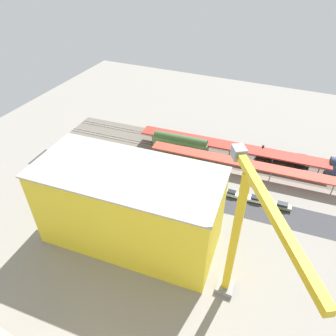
# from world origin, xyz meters

# --- Properties ---
(ground_plane) EXTENTS (174.93, 174.93, 0.00)m
(ground_plane) POSITION_xyz_m (0.00, 0.00, 0.00)
(ground_plane) COLOR gray
(ground_plane) RESTS_ON ground
(rail_bed) EXTENTS (109.94, 20.21, 0.01)m
(rail_bed) POSITION_xyz_m (0.00, -20.06, 0.00)
(rail_bed) COLOR #665E54
(rail_bed) RESTS_ON ground
(street_asphalt) EXTENTS (109.65, 14.72, 0.01)m
(street_asphalt) POSITION_xyz_m (0.00, 2.61, 0.00)
(street_asphalt) COLOR #38383D
(street_asphalt) RESTS_ON ground
(track_rails) EXTENTS (109.19, 13.79, 0.12)m
(track_rails) POSITION_xyz_m (0.00, -20.06, 0.18)
(track_rails) COLOR #9E9EA8
(track_rails) RESTS_ON ground
(platform_canopy_near) EXTENTS (57.75, 7.21, 4.33)m
(platform_canopy_near) POSITION_xyz_m (-9.96, -12.17, 4.09)
(platform_canopy_near) COLOR #C63D2D
(platform_canopy_near) RESTS_ON ground
(platform_canopy_far) EXTENTS (61.58, 8.46, 4.25)m
(platform_canopy_far) POSITION_xyz_m (-4.31, -19.96, 3.99)
(platform_canopy_far) COLOR #A82D23
(platform_canopy_far) RESTS_ON ground
(locomotive) EXTENTS (16.49, 3.37, 4.89)m
(locomotive) POSITION_xyz_m (-21.13, -23.31, 1.75)
(locomotive) COLOR black
(locomotive) RESTS_ON ground
(freight_coach_far) EXTENTS (19.16, 3.90, 5.86)m
(freight_coach_far) POSITION_xyz_m (11.95, -16.81, 3.08)
(freight_coach_far) COLOR black
(freight_coach_far) RESTS_ON ground
(parked_car_0) EXTENTS (4.80, 2.02, 1.85)m
(parked_car_0) POSITION_xyz_m (-23.52, -1.31, 0.82)
(parked_car_0) COLOR black
(parked_car_0) RESTS_ON ground
(parked_car_1) EXTENTS (4.91, 2.23, 1.71)m
(parked_car_1) POSITION_xyz_m (-16.57, -1.23, 0.76)
(parked_car_1) COLOR black
(parked_car_1) RESTS_ON ground
(parked_car_2) EXTENTS (4.09, 1.74, 1.75)m
(parked_car_2) POSITION_xyz_m (-9.76, -0.83, 0.78)
(parked_car_2) COLOR black
(parked_car_2) RESTS_ON ground
(parked_car_3) EXTENTS (4.21, 2.03, 1.76)m
(parked_car_3) POSITION_xyz_m (-2.42, -1.00, 0.78)
(parked_car_3) COLOR black
(parked_car_3) RESTS_ON ground
(construction_building) EXTENTS (40.73, 19.62, 19.78)m
(construction_building) POSITION_xyz_m (8.82, 23.14, 9.89)
(construction_building) COLOR yellow
(construction_building) RESTS_ON ground
(construction_roof_slab) EXTENTS (41.36, 20.25, 0.40)m
(construction_roof_slab) POSITION_xyz_m (8.82, 23.14, 19.98)
(construction_roof_slab) COLOR #ADA89E
(construction_roof_slab) RESTS_ON construction_building
(tower_crane) EXTENTS (15.62, 24.56, 32.34)m
(tower_crane) POSITION_xyz_m (-16.78, 29.95, 19.47)
(tower_crane) COLOR gray
(tower_crane) RESTS_ON ground
(box_truck_0) EXTENTS (10.53, 3.32, 3.34)m
(box_truck_0) POSITION_xyz_m (6.55, 8.48, 1.65)
(box_truck_0) COLOR black
(box_truck_0) RESTS_ON ground
(street_tree_0) EXTENTS (5.76, 5.76, 8.86)m
(street_tree_0) POSITION_xyz_m (6.88, 7.20, 5.95)
(street_tree_0) COLOR brown
(street_tree_0) RESTS_ON ground
(street_tree_1) EXTENTS (5.55, 5.55, 7.49)m
(street_tree_1) POSITION_xyz_m (-5.91, 7.49, 4.69)
(street_tree_1) COLOR brown
(street_tree_1) RESTS_ON ground
(street_tree_2) EXTENTS (4.55, 4.55, 6.88)m
(street_tree_2) POSITION_xyz_m (0.12, 7.60, 4.59)
(street_tree_2) COLOR brown
(street_tree_2) RESTS_ON ground
(street_tree_3) EXTENTS (4.12, 4.12, 6.17)m
(street_tree_3) POSITION_xyz_m (22.83, 6.87, 4.10)
(street_tree_3) COLOR brown
(street_tree_3) RESTS_ON ground
(street_tree_4) EXTENTS (5.09, 5.09, 7.00)m
(street_tree_4) POSITION_xyz_m (2.99, 7.55, 4.45)
(street_tree_4) COLOR brown
(street_tree_4) RESTS_ON ground
(street_tree_5) EXTENTS (4.19, 4.19, 6.60)m
(street_tree_5) POSITION_xyz_m (-5.87, 8.32, 4.48)
(street_tree_5) COLOR brown
(street_tree_5) RESTS_ON ground
(traffic_light) EXTENTS (0.50, 0.36, 5.99)m
(traffic_light) POSITION_xyz_m (1.45, 7.60, 4.01)
(traffic_light) COLOR #333333
(traffic_light) RESTS_ON ground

